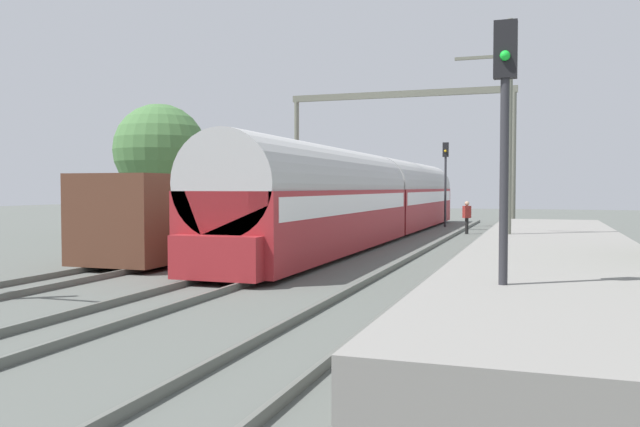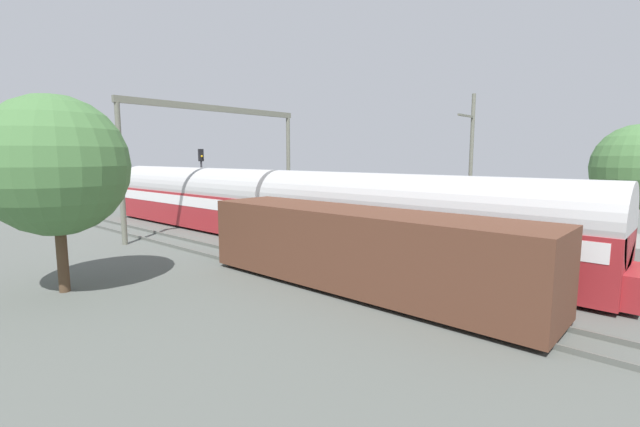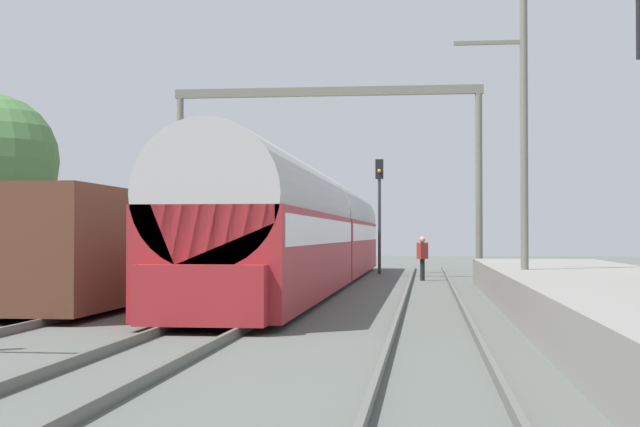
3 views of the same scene
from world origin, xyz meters
name	(u,v)px [view 2 (image 2 of 3)]	position (x,y,z in m)	size (l,w,h in m)	color
ground	(522,287)	(0.00, 0.00, 0.00)	(120.00, 120.00, 0.00)	#555954
track_far_west	(477,316)	(-4.16, 0.00, 0.08)	(1.52, 60.00, 0.16)	#5A5D57
track_west	(522,285)	(0.00, 0.00, 0.08)	(1.52, 60.00, 0.16)	#5A5D57
track_east	(553,264)	(4.16, 0.00, 0.08)	(1.52, 60.00, 0.16)	#5A5D57
platform	(531,238)	(7.98, 2.00, 0.45)	(4.40, 28.00, 0.90)	gray
passenger_train	(278,206)	(0.00, 13.04, 1.97)	(2.93, 32.85, 3.82)	maroon
freight_car	(361,249)	(-4.16, 4.23, 1.47)	(2.80, 13.00, 2.70)	#563323
person_crossing	(278,210)	(3.90, 17.27, 1.03)	(0.45, 0.45, 1.73)	black
railway_signal_far	(202,175)	(1.92, 23.38, 3.35)	(0.36, 0.30, 5.26)	#2D2D33
catenary_gantry	(218,142)	(0.00, 18.50, 5.65)	(12.73, 0.28, 7.86)	slate
catenary_pole_east_mid	(470,167)	(6.52, 4.85, 4.15)	(1.90, 0.20, 8.00)	slate
tree_west_background	(55,166)	(-11.27, 11.86, 4.40)	(4.78, 4.78, 6.80)	#4C3826
tree_east_background	(638,167)	(11.98, -1.92, 4.15)	(4.51, 4.51, 6.42)	#4C3826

